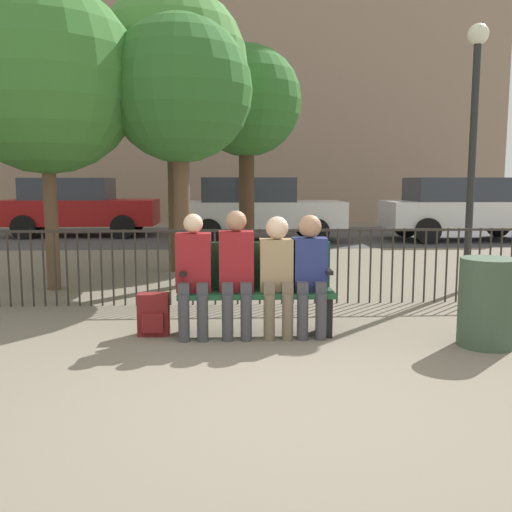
# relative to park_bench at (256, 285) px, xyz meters

# --- Properties ---
(ground_plane) EXTENTS (80.00, 80.00, 0.00)m
(ground_plane) POSITION_rel_park_bench_xyz_m (0.00, -1.84, -0.49)
(ground_plane) COLOR #706656
(park_bench) EXTENTS (1.55, 0.45, 0.92)m
(park_bench) POSITION_rel_park_bench_xyz_m (0.00, 0.00, 0.00)
(park_bench) COLOR #194728
(park_bench) RESTS_ON ground
(seated_person_0) EXTENTS (0.34, 0.39, 1.22)m
(seated_person_0) POSITION_rel_park_bench_xyz_m (-0.62, -0.13, 0.19)
(seated_person_0) COLOR #3D3D42
(seated_person_0) RESTS_ON ground
(seated_person_1) EXTENTS (0.34, 0.39, 1.25)m
(seated_person_1) POSITION_rel_park_bench_xyz_m (-0.20, -0.12, 0.21)
(seated_person_1) COLOR #3D3D42
(seated_person_1) RESTS_ON ground
(seated_person_2) EXTENTS (0.34, 0.39, 1.20)m
(seated_person_2) POSITION_rel_park_bench_xyz_m (0.21, -0.13, 0.19)
(seated_person_2) COLOR brown
(seated_person_2) RESTS_ON ground
(seated_person_3) EXTENTS (0.34, 0.39, 1.21)m
(seated_person_3) POSITION_rel_park_bench_xyz_m (0.53, -0.13, 0.20)
(seated_person_3) COLOR #3D3D42
(seated_person_3) RESTS_ON ground
(backpack) EXTENTS (0.31, 0.22, 0.42)m
(backpack) POSITION_rel_park_bench_xyz_m (-1.03, -0.05, -0.28)
(backpack) COLOR maroon
(backpack) RESTS_ON ground
(fence_railing) EXTENTS (9.01, 0.03, 0.95)m
(fence_railing) POSITION_rel_park_bench_xyz_m (-0.02, 1.35, 0.07)
(fence_railing) COLOR #2D2823
(fence_railing) RESTS_ON ground
(tree_0) EXTENTS (2.49, 2.49, 4.69)m
(tree_0) POSITION_rel_park_bench_xyz_m (-1.18, 4.07, 2.94)
(tree_0) COLOR #4C3823
(tree_0) RESTS_ON ground
(tree_1) EXTENTS (2.60, 2.60, 4.23)m
(tree_1) POSITION_rel_park_bench_xyz_m (-2.76, 2.47, 2.43)
(tree_1) COLOR brown
(tree_1) RESTS_ON ground
(tree_2) EXTENTS (2.21, 2.21, 4.23)m
(tree_2) POSITION_rel_park_bench_xyz_m (0.11, 6.00, 2.60)
(tree_2) COLOR #422D1E
(tree_2) RESTS_ON ground
(tree_3) EXTENTS (2.06, 2.06, 3.85)m
(tree_3) POSITION_rel_park_bench_xyz_m (-0.94, 2.64, 2.31)
(tree_3) COLOR brown
(tree_3) RESTS_ON ground
(lamp_post) EXTENTS (0.28, 0.28, 3.63)m
(lamp_post) POSITION_rel_park_bench_xyz_m (3.09, 2.12, 1.92)
(lamp_post) COLOR black
(lamp_post) RESTS_ON ground
(street_surface) EXTENTS (24.00, 6.00, 0.01)m
(street_surface) POSITION_rel_park_bench_xyz_m (0.00, 10.16, -0.48)
(street_surface) COLOR #3D3D3F
(street_surface) RESTS_ON ground
(parked_car_0) EXTENTS (4.20, 1.94, 1.62)m
(parked_car_0) POSITION_rel_park_bench_xyz_m (0.47, 8.85, 0.35)
(parked_car_0) COLOR silver
(parked_car_0) RESTS_ON ground
(parked_car_1) EXTENTS (4.20, 1.94, 1.62)m
(parked_car_1) POSITION_rel_park_bench_xyz_m (-4.47, 10.49, 0.35)
(parked_car_1) COLOR maroon
(parked_car_1) RESTS_ON ground
(parked_car_2) EXTENTS (4.20, 1.94, 1.62)m
(parked_car_2) POSITION_rel_park_bench_xyz_m (5.83, 8.86, 0.35)
(parked_car_2) COLOR silver
(parked_car_2) RESTS_ON ground
(trash_bin) EXTENTS (0.52, 0.52, 0.83)m
(trash_bin) POSITION_rel_park_bench_xyz_m (2.14, -0.58, -0.07)
(trash_bin) COLOR #384C38
(trash_bin) RESTS_ON ground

